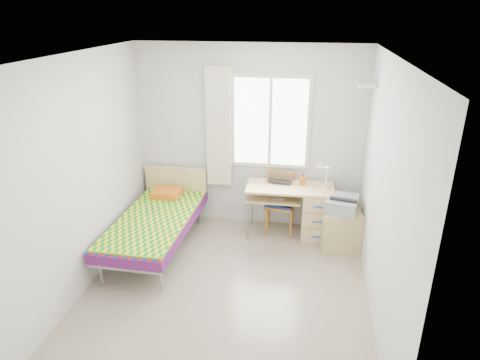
% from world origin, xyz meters
% --- Properties ---
extents(floor, '(3.50, 3.50, 0.00)m').
position_xyz_m(floor, '(0.00, 0.00, 0.00)').
color(floor, '#BCAD93').
rests_on(floor, ground).
extents(ceiling, '(3.50, 3.50, 0.00)m').
position_xyz_m(ceiling, '(0.00, 0.00, 2.60)').
color(ceiling, white).
rests_on(ceiling, wall_back).
extents(wall_back, '(3.20, 0.00, 3.20)m').
position_xyz_m(wall_back, '(0.00, 1.75, 1.30)').
color(wall_back, silver).
rests_on(wall_back, ground).
extents(wall_left, '(0.00, 3.50, 3.50)m').
position_xyz_m(wall_left, '(-1.60, 0.00, 1.30)').
color(wall_left, silver).
rests_on(wall_left, ground).
extents(wall_right, '(0.00, 3.50, 3.50)m').
position_xyz_m(wall_right, '(1.60, 0.00, 1.30)').
color(wall_right, silver).
rests_on(wall_right, ground).
extents(window, '(1.10, 0.04, 1.30)m').
position_xyz_m(window, '(0.30, 1.73, 1.55)').
color(window, white).
rests_on(window, wall_back).
extents(curtain, '(0.35, 0.05, 1.70)m').
position_xyz_m(curtain, '(-0.42, 1.68, 1.45)').
color(curtain, beige).
rests_on(curtain, wall_back).
extents(floating_shelf, '(0.20, 0.32, 0.03)m').
position_xyz_m(floating_shelf, '(1.49, 1.40, 2.15)').
color(floating_shelf, white).
rests_on(floating_shelf, wall_right).
extents(bed, '(0.95, 1.96, 0.84)m').
position_xyz_m(bed, '(-1.08, 0.77, 0.41)').
color(bed, '#95979D').
rests_on(bed, floor).
extents(desk, '(1.20, 0.57, 0.74)m').
position_xyz_m(desk, '(0.94, 1.41, 0.40)').
color(desk, tan).
rests_on(desk, floor).
extents(chair, '(0.43, 0.43, 0.89)m').
position_xyz_m(chair, '(0.50, 1.53, 0.50)').
color(chair, '#A3641F').
rests_on(chair, floor).
extents(cabinet, '(0.55, 0.49, 0.55)m').
position_xyz_m(cabinet, '(1.32, 1.18, 0.27)').
color(cabinet, tan).
rests_on(cabinet, floor).
extents(printer, '(0.46, 0.51, 0.19)m').
position_xyz_m(printer, '(1.32, 1.18, 0.64)').
color(printer, '#96999E').
rests_on(printer, cabinet).
extents(laptop, '(0.37, 0.27, 0.03)m').
position_xyz_m(laptop, '(0.46, 1.48, 0.76)').
color(laptop, black).
rests_on(laptop, desk).
extents(pen_cup, '(0.10, 0.10, 0.10)m').
position_xyz_m(pen_cup, '(0.79, 1.53, 0.79)').
color(pen_cup, orange).
rests_on(pen_cup, desk).
extents(task_lamp, '(0.23, 0.32, 0.41)m').
position_xyz_m(task_lamp, '(1.04, 1.36, 1.00)').
color(task_lamp, white).
rests_on(task_lamp, desk).
extents(book, '(0.21, 0.25, 0.02)m').
position_xyz_m(book, '(0.38, 1.38, 0.59)').
color(book, gray).
rests_on(book, desk).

